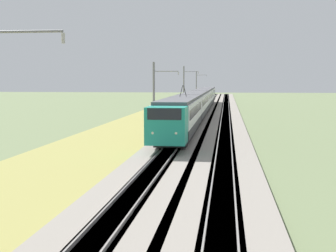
# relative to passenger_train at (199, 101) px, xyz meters

# --- Properties ---
(ballast_main) EXTENTS (240.00, 4.40, 0.30)m
(ballast_main) POSITION_rel_passenger_train_xyz_m (-16.58, 0.00, -2.14)
(ballast_main) COLOR gray
(ballast_main) RESTS_ON ground
(ballast_adjacent) EXTENTS (240.00, 4.40, 0.30)m
(ballast_adjacent) POSITION_rel_passenger_train_xyz_m (-16.58, -3.98, -2.14)
(ballast_adjacent) COLOR gray
(ballast_adjacent) RESTS_ON ground
(track_main) EXTENTS (240.00, 1.57, 0.45)m
(track_main) POSITION_rel_passenger_train_xyz_m (-16.58, 0.00, -2.13)
(track_main) COLOR #4C4238
(track_main) RESTS_ON ground
(track_adjacent) EXTENTS (240.00, 1.57, 0.45)m
(track_adjacent) POSITION_rel_passenger_train_xyz_m (-16.58, -3.98, -2.13)
(track_adjacent) COLOR #4C4238
(track_adjacent) RESTS_ON ground
(grass_verge) EXTENTS (240.00, 8.31, 0.12)m
(grass_verge) POSITION_rel_passenger_train_xyz_m (-16.58, 6.37, -2.23)
(grass_verge) COLOR #99934C
(grass_verge) RESTS_ON ground
(passenger_train) EXTENTS (79.47, 2.89, 4.91)m
(passenger_train) POSITION_rel_passenger_train_xyz_m (0.00, 0.00, 0.00)
(passenger_train) COLOR teal
(passenger_train) RESTS_ON ground
(catenary_mast_mid) EXTENTS (0.22, 2.56, 7.16)m
(catenary_mast_mid) POSITION_rel_passenger_train_xyz_m (-25.58, 2.89, 1.43)
(catenary_mast_mid) COLOR slate
(catenary_mast_mid) RESTS_ON ground
(catenary_mast_far) EXTENTS (0.22, 2.56, 7.69)m
(catenary_mast_far) POSITION_rel_passenger_train_xyz_m (6.50, 2.90, 1.70)
(catenary_mast_far) COLOR slate
(catenary_mast_far) RESTS_ON ground
(catenary_mast_distant) EXTENTS (0.22, 2.56, 7.48)m
(catenary_mast_distant) POSITION_rel_passenger_train_xyz_m (38.58, 2.90, 1.59)
(catenary_mast_distant) COLOR slate
(catenary_mast_distant) RESTS_ON ground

